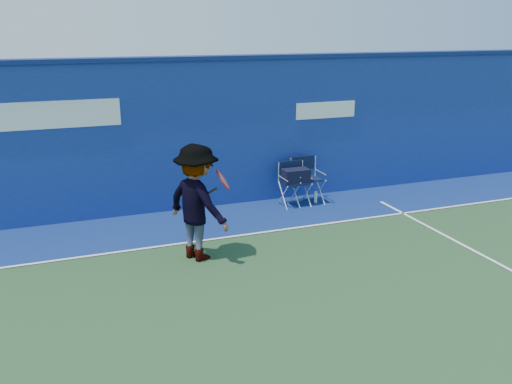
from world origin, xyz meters
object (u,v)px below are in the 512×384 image
object	(u,v)px
directors_chair_right	(307,189)
water_bottle	(316,197)
directors_chair_left	(295,188)
tennis_player	(197,203)

from	to	relation	value
directors_chair_right	water_bottle	xyz separation A→B (m)	(0.17, -0.07, -0.18)
directors_chair_left	tennis_player	distance (m)	3.27
tennis_player	directors_chair_right	bearing A→B (deg)	34.45
directors_chair_left	water_bottle	world-z (taller)	directors_chair_left
directors_chair_left	directors_chair_right	size ratio (longest dim) A/B	0.94
directors_chair_right	water_bottle	bearing A→B (deg)	-24.04
directors_chair_left	water_bottle	distance (m)	0.56
tennis_player	directors_chair_left	bearing A→B (deg)	36.64
directors_chair_right	tennis_player	xyz separation A→B (m)	(-2.91, -2.00, 0.64)
directors_chair_left	directors_chair_right	distance (m)	0.34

